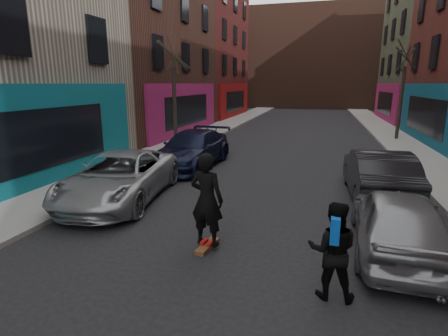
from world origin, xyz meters
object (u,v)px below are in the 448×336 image
Objects in this scene: tree_left_far at (174,86)px; pedestrian at (333,250)px; skateboard at (207,246)px; parked_left_far at (120,177)px; parked_right_far at (397,221)px; parked_right_end at (378,174)px; skateboarder at (207,200)px; tree_right_far at (403,83)px; parked_left_end at (192,149)px.

pedestrian is (8.05, -12.36, -2.53)m from tree_left_far.
pedestrian is at bearing -56.94° from tree_left_far.
tree_left_far is at bearing 124.59° from skateboard.
parked_right_far is at bearing -18.98° from parked_left_far.
tree_left_far reaches higher than parked_right_end.
tree_left_far is 14.97m from pedestrian.
parked_right_end is at bearing -89.27° from parked_right_far.
tree_left_far is 12.72m from skateboarder.
parked_right_far is 2.44m from pedestrian.
tree_right_far reaches higher than parked_left_far.
tree_right_far is at bearing -104.86° from parked_right_end.
pedestrian is at bearing -103.33° from tree_right_far.
skateboarder is at bearing -63.86° from tree_left_far.
tree_left_far is 5.39m from parked_left_end.
tree_right_far reaches higher than parked_right_far.
pedestrian is (2.53, -1.12, -0.27)m from skateboarder.
parked_right_far is (-3.00, -16.34, -2.83)m from tree_right_far.
parked_right_end is (-2.86, -12.52, -2.76)m from tree_right_far.
parked_right_end is at bearing 9.36° from parked_left_far.
tree_right_far is 1.65× the size of parked_right_far.
tree_left_far reaches higher than parked_left_far.
parked_right_end is 6.03m from pedestrian.
tree_left_far is 14.23m from parked_right_far.
tree_left_far is at bearing 94.98° from parked_left_far.
tree_right_far is 4.05× the size of pedestrian.
parked_left_end is 1.12× the size of parked_right_end.
skateboarder is at bearing 8.45° from skateboard.
parked_left_far is 1.12× the size of parked_right_end.
parked_left_end is 6.56× the size of skateboard.
parked_left_far is 7.07m from pedestrian.
parked_right_end is at bearing -16.40° from parked_left_end.
tree_left_far is 1.57× the size of parked_right_far.
tree_left_far is 1.24× the size of parked_left_far.
pedestrian is (-1.35, -2.02, 0.14)m from parked_right_far.
pedestrian reaches higher than skateboard.
tree_left_far is at bearing -55.41° from skateboarder.
pedestrian is at bearing -15.46° from skateboard.
skateboarder reaches higher than parked_left_far.
skateboarder reaches higher than pedestrian.
parked_left_far is 7.62m from parked_right_far.
parked_left_far is 4.38m from skateboard.
tree_right_far is 14.37m from parked_left_end.
tree_right_far is 18.89m from skateboard.
parked_left_end is 7.85m from skateboarder.
parked_left_end is at bearing -134.76° from tree_right_far.
parked_left_end is at bearing -39.52° from parked_right_far.
skateboard is (-6.88, -17.24, -3.48)m from tree_right_far.
parked_right_end is 2.31× the size of skateboarder.
parked_left_end is at bearing 76.19° from parked_left_far.
parked_left_end is 1.27× the size of parked_right_far.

